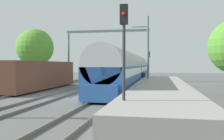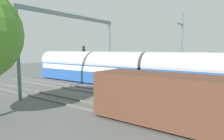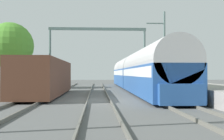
# 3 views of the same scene
# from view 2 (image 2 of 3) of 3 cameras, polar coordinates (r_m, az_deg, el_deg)

# --- Properties ---
(passenger_train) EXTENTS (2.93, 32.85, 3.82)m
(passenger_train) POSITION_cam_2_polar(r_m,az_deg,el_deg) (21.36, 9.61, -0.24)
(passenger_train) COLOR #28569E
(passenger_train) RESTS_ON ground
(freight_car) EXTENTS (2.80, 13.00, 2.70)m
(freight_car) POSITION_cam_2_polar(r_m,az_deg,el_deg) (11.08, 26.74, -9.19)
(freight_car) COLOR #563323
(freight_car) RESTS_ON ground
(person_crossing) EXTENTS (0.47, 0.40, 1.73)m
(person_crossing) POSITION_cam_2_polar(r_m,az_deg,el_deg) (23.24, 10.13, -2.09)
(person_crossing) COLOR black
(person_crossing) RESTS_ON ground
(railway_signal_far) EXTENTS (0.36, 0.30, 4.70)m
(railway_signal_far) POSITION_cam_2_polar(r_m,az_deg,el_deg) (29.15, -8.11, 3.51)
(railway_signal_far) COLOR #2D2D33
(railway_signal_far) RESTS_ON ground
(catenary_gantry) EXTENTS (12.86, 0.28, 7.86)m
(catenary_gantry) POSITION_cam_2_polar(r_m,az_deg,el_deg) (21.60, -10.81, 9.61)
(catenary_gantry) COLOR slate
(catenary_gantry) RESTS_ON ground
(catenary_pole_east_mid) EXTENTS (1.90, 0.20, 8.00)m
(catenary_pole_east_mid) POSITION_cam_2_polar(r_m,az_deg,el_deg) (22.34, 19.39, 5.37)
(catenary_pole_east_mid) COLOR slate
(catenary_pole_east_mid) RESTS_ON ground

